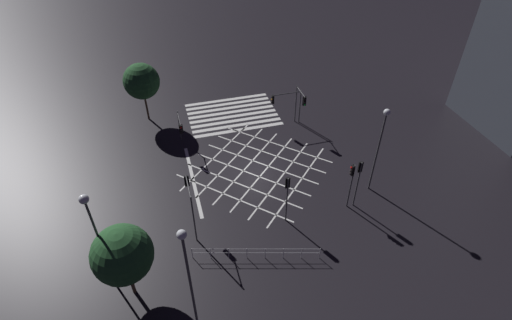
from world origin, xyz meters
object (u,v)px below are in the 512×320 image
Objects in this scene: street_lamp_far at (189,278)px; traffic_light_median_north at (287,191)px; traffic_light_nw_cross at (359,175)px; traffic_light_nw_main at (351,178)px; traffic_light_sw_cross at (301,101)px; street_tree_far at (122,255)px; street_lamp_east at (93,224)px; street_lamp_west at (382,134)px; traffic_light_ne_cross at (190,197)px; traffic_light_sw_main at (285,101)px; street_tree_near at (142,81)px; traffic_light_se_cross at (180,127)px.

traffic_light_median_north is at bearing -134.88° from street_lamp_far.
traffic_light_nw_cross is 1.03× the size of traffic_light_nw_main.
traffic_light_nw_main is 11.81m from traffic_light_sw_cross.
street_tree_far is at bearing 11.41° from traffic_light_nw_main.
street_lamp_far is (-4.83, 5.40, 0.40)m from street_lamp_east.
traffic_light_median_north reaches higher than traffic_light_nw_main.
traffic_light_nw_main is 0.51× the size of street_lamp_east.
traffic_light_median_north is 8.67m from street_lamp_west.
traffic_light_median_north is 1.02× the size of traffic_light_sw_cross.
traffic_light_median_north is 12.08m from street_lamp_far.
traffic_light_ne_cross is at bearing 85.52° from traffic_light_nw_cross.
traffic_light_sw_cross is (-0.25, -11.81, 0.04)m from traffic_light_nw_main.
traffic_light_sw_main is 14.61m from street_tree_near.
traffic_light_median_north reaches higher than traffic_light_sw_main.
street_lamp_east is at bearing 102.06° from traffic_light_median_north.
traffic_light_nw_main is at bearing 94.87° from traffic_light_sw_main.
traffic_light_sw_cross is at bearing 158.53° from street_tree_near.
street_lamp_far is at bearing 30.62° from street_lamp_west.
traffic_light_se_cross is 0.33× the size of street_lamp_far.
street_tree_near reaches higher than traffic_light_nw_main.
traffic_light_median_north is 5.29m from traffic_light_nw_main.
street_lamp_east is (6.39, 14.39, 3.88)m from traffic_light_se_cross.
traffic_light_sw_main is 22.84m from street_tree_far.
traffic_light_nw_cross is at bearing -168.82° from street_tree_far.
street_tree_far is (17.77, 3.51, 0.74)m from traffic_light_nw_cross.
street_lamp_east is 1.08× the size of street_lamp_west.
traffic_light_nw_cross reaches higher than traffic_light_se_cross.
street_lamp_far reaches higher than traffic_light_sw_cross.
street_tree_far is at bearing 83.56° from street_tree_near.
traffic_light_sw_main is 0.85× the size of traffic_light_nw_cross.
traffic_light_median_north is at bearing 90.71° from traffic_light_nw_cross.
traffic_light_sw_cross is (0.40, -11.75, -0.06)m from traffic_light_nw_cross.
traffic_light_ne_cross is 0.57× the size of street_lamp_west.
street_lamp_far is (14.07, 8.25, 3.51)m from traffic_light_nw_cross.
traffic_light_ne_cross reaches higher than traffic_light_median_north.
traffic_light_nw_cross is 13.10m from traffic_light_ne_cross.
traffic_light_median_north is 1.32× the size of traffic_light_se_cross.
street_tree_far is at bearing 133.91° from traffic_light_ne_cross.
traffic_light_median_north is 20.13m from street_tree_near.
traffic_light_nw_cross is 16.68m from street_lamp_far.
street_lamp_west is at bearing -79.83° from traffic_light_median_north.
street_lamp_west reaches higher than street_tree_far.
traffic_light_nw_main is (-1.09, 12.77, 0.27)m from traffic_light_sw_main.
traffic_light_ne_cross is at bearing -136.09° from street_tree_far.
traffic_light_sw_main is 1.15× the size of traffic_light_se_cross.
traffic_light_nw_cross reaches higher than traffic_light_median_north.
street_lamp_west is at bearing 109.19° from traffic_light_sw_main.
street_tree_near is at bearing 41.08° from traffic_light_nw_cross.
traffic_light_nw_cross is (-5.93, -0.07, 0.08)m from traffic_light_median_north.
street_tree_far is (16.04, 16.23, 1.10)m from traffic_light_sw_main.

